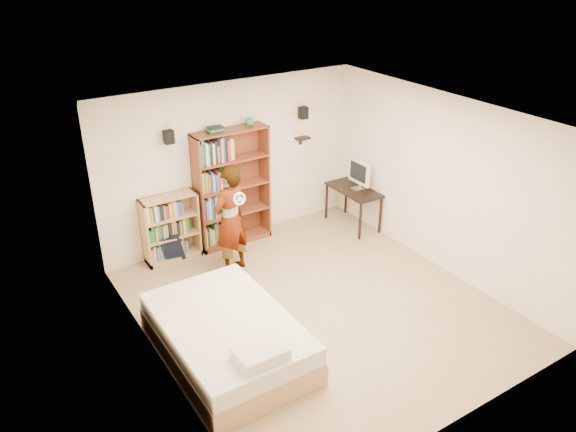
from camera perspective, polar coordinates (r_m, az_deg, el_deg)
name	(u,v)px	position (r m, az deg, el deg)	size (l,w,h in m)	color
ground	(317,306)	(7.98, 2.99, -9.16)	(4.50, 5.00, 0.01)	tan
room_shell	(320,192)	(7.11, 3.32, 2.50)	(4.52, 5.02, 2.71)	white
crown_molding	(322,122)	(6.79, 3.52, 9.52)	(4.50, 5.00, 0.06)	silver
speaker_left	(169,137)	(8.56, -12.02, 7.86)	(0.14, 0.12, 0.20)	black
speaker_right	(303,113)	(9.61, 1.57, 10.44)	(0.14, 0.12, 0.20)	black
wall_shelf	(303,138)	(9.75, 1.50, 7.91)	(0.25, 0.16, 0.03)	black
tall_bookshelf	(232,188)	(9.20, -5.68, 2.86)	(1.24, 0.36, 1.97)	brown
low_bookshelf	(171,228)	(9.01, -11.82, -1.20)	(0.88, 0.33, 1.09)	tan
computer_desk	(353,207)	(10.02, 6.60, 0.90)	(0.52, 1.04, 0.71)	black
imac	(358,175)	(9.78, 7.13, 4.14)	(0.10, 0.52, 0.52)	silver
daybed	(227,332)	(7.02, -6.22, -11.65)	(1.44, 2.22, 0.65)	silver
person	(230,220)	(8.40, -5.88, -0.43)	(0.63, 0.42, 1.74)	black
wii_wheel	(239,199)	(7.93, -4.97, 1.76)	(0.19, 0.19, 0.03)	silver
navy_bag	(172,247)	(9.11, -11.74, -3.10)	(0.35, 0.23, 0.48)	black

